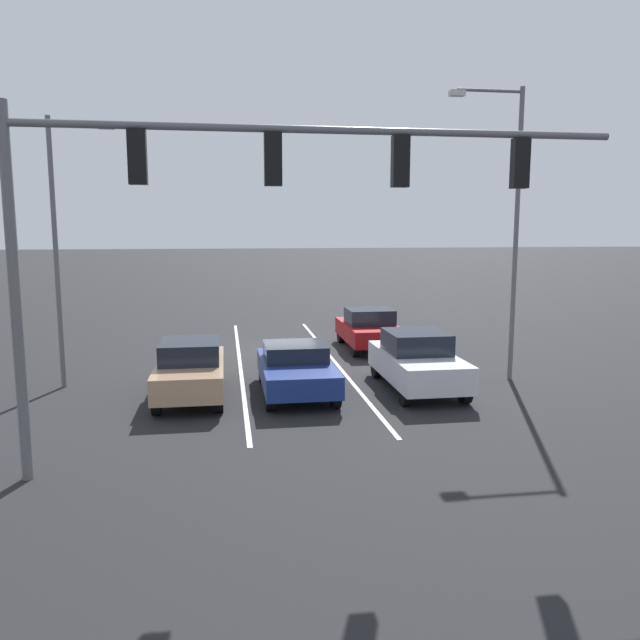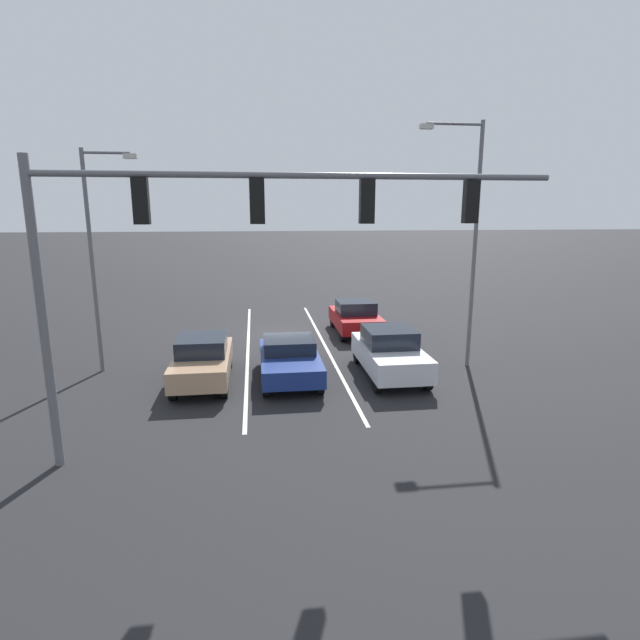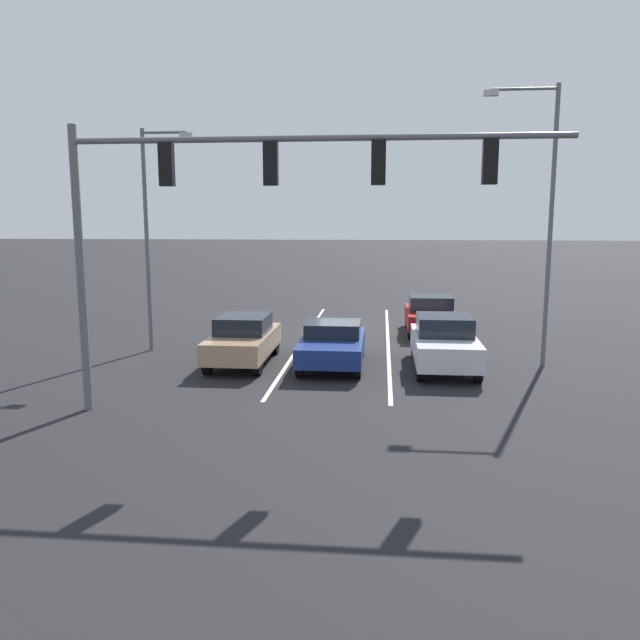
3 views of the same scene
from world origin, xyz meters
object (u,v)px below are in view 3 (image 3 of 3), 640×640
car_navy_midlane_front (333,344)px  car_tan_rightlane_front (243,339)px  car_silver_leftlane_front (444,342)px  traffic_signal_gantry (241,193)px  street_lamp_right_shoulder (152,225)px  street_lamp_left_shoulder (544,207)px  car_maroon_leftlane_second (430,315)px

car_navy_midlane_front → car_tan_rightlane_front: 2.90m
car_silver_leftlane_front → traffic_signal_gantry: bearing=45.0°
street_lamp_right_shoulder → car_navy_midlane_front: bearing=164.9°
car_navy_midlane_front → street_lamp_right_shoulder: bearing=-15.1°
car_tan_rightlane_front → traffic_signal_gantry: size_ratio=0.37×
car_tan_rightlane_front → street_lamp_left_shoulder: 10.25m
car_maroon_leftlane_second → street_lamp_left_shoulder: bearing=118.5°
car_silver_leftlane_front → street_lamp_right_shoulder: street_lamp_right_shoulder is taller
car_maroon_leftlane_second → traffic_signal_gantry: traffic_signal_gantry is taller
car_tan_rightlane_front → street_lamp_left_shoulder: (-9.34, -0.65, 4.19)m
car_silver_leftlane_front → car_navy_midlane_front: bearing=-0.7°
street_lamp_right_shoulder → car_tan_rightlane_front: bearing=154.4°
car_tan_rightlane_front → street_lamp_right_shoulder: bearing=-25.6°
street_lamp_right_shoulder → car_maroon_leftlane_second: bearing=-156.3°
street_lamp_left_shoulder → car_tan_rightlane_front: bearing=4.0°
car_maroon_leftlane_second → street_lamp_right_shoulder: street_lamp_right_shoulder is taller
street_lamp_right_shoulder → traffic_signal_gantry: bearing=124.3°
car_silver_leftlane_front → car_tan_rightlane_front: bearing=-0.8°
street_lamp_left_shoulder → street_lamp_right_shoulder: bearing=-4.6°
car_silver_leftlane_front → car_maroon_leftlane_second: 6.13m
car_tan_rightlane_front → street_lamp_right_shoulder: 5.34m
car_maroon_leftlane_second → traffic_signal_gantry: bearing=65.3°
traffic_signal_gantry → car_silver_leftlane_front: bearing=-135.0°
car_maroon_leftlane_second → street_lamp_right_shoulder: 11.45m
traffic_signal_gantry → street_lamp_left_shoulder: street_lamp_left_shoulder is taller
car_tan_rightlane_front → street_lamp_right_shoulder: (3.53, -1.69, 3.62)m
car_maroon_leftlane_second → street_lamp_right_shoulder: size_ratio=0.52×
car_tan_rightlane_front → street_lamp_right_shoulder: size_ratio=0.55×
car_tan_rightlane_front → street_lamp_left_shoulder: street_lamp_left_shoulder is taller
car_silver_leftlane_front → street_lamp_left_shoulder: bearing=-166.0°
car_navy_midlane_front → street_lamp_left_shoulder: street_lamp_left_shoulder is taller
car_silver_leftlane_front → street_lamp_left_shoulder: size_ratio=0.50×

